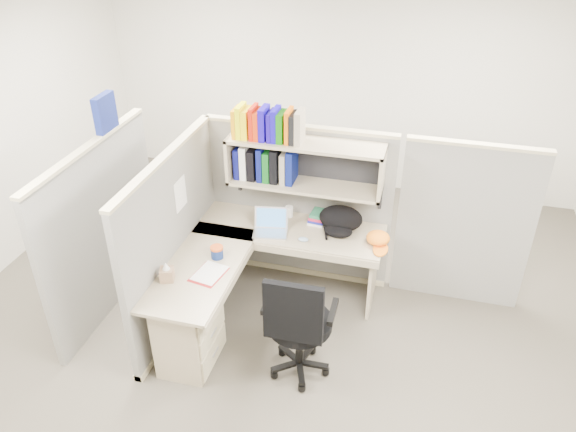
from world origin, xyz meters
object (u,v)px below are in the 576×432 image
(task_chair, at_px, (298,340))
(desk, at_px, (218,303))
(laptop, at_px, (270,223))
(snack_canister, at_px, (217,252))
(backpack, at_px, (340,221))

(task_chair, bearing_deg, desk, 165.43)
(laptop, bearing_deg, task_chair, -71.89)
(snack_canister, bearing_deg, task_chair, -28.00)
(backpack, xyz_separation_m, task_chair, (-0.11, -1.11, -0.47))
(backpack, height_order, task_chair, task_chair)
(desk, distance_m, snack_canister, 0.43)
(laptop, relative_size, task_chair, 0.28)
(desk, height_order, snack_canister, snack_canister)
(snack_canister, xyz_separation_m, task_chair, (0.83, -0.44, -0.40))
(laptop, distance_m, snack_canister, 0.59)
(task_chair, bearing_deg, laptop, 118.50)
(snack_canister, bearing_deg, desk, -71.90)
(snack_canister, height_order, task_chair, task_chair)
(snack_canister, bearing_deg, laptop, 55.05)
(desk, bearing_deg, task_chair, -14.57)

